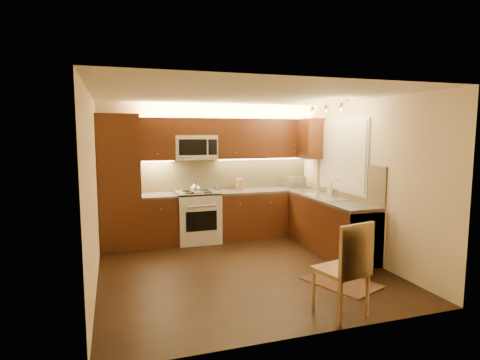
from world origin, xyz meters
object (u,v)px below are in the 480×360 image
object	(u,v)px
toaster_oven	(294,182)
dining_chair	(341,268)
microwave	(195,147)
sink	(327,193)
knife_block	(240,184)
soap_bottle	(330,189)
kettle	(195,188)
stove	(198,217)

from	to	relation	value
toaster_oven	dining_chair	world-z (taller)	toaster_oven
microwave	sink	bearing A→B (deg)	-32.21
toaster_oven	knife_block	bearing A→B (deg)	175.68
knife_block	dining_chair	bearing A→B (deg)	-94.57
soap_bottle	knife_block	bearing A→B (deg)	140.04
microwave	soap_bottle	xyz separation A→B (m)	(2.22, -0.99, -0.73)
soap_bottle	toaster_oven	bearing A→B (deg)	100.90
kettle	dining_chair	bearing A→B (deg)	-85.12
soap_bottle	dining_chair	xyz separation A→B (m)	(-1.35, -2.52, -0.46)
microwave	dining_chair	xyz separation A→B (m)	(0.87, -3.51, -1.19)
sink	dining_chair	distance (m)	2.56
dining_chair	knife_block	bearing A→B (deg)	76.86
toaster_oven	stove	bearing A→B (deg)	-179.65
stove	soap_bottle	distance (m)	2.44
kettle	toaster_oven	bearing A→B (deg)	-4.59
toaster_oven	soap_bottle	xyz separation A→B (m)	(0.25, -0.94, -0.03)
toaster_oven	kettle	bearing A→B (deg)	-175.09
sink	toaster_oven	xyz separation A→B (m)	(-0.03, 1.21, 0.04)
microwave	toaster_oven	xyz separation A→B (m)	(1.97, -0.05, -0.70)
microwave	stove	bearing A→B (deg)	-90.00
microwave	sink	distance (m)	2.48
stove	toaster_oven	size ratio (longest dim) A/B	2.37
stove	kettle	distance (m)	0.59
toaster_oven	dining_chair	bearing A→B (deg)	-109.59
stove	soap_bottle	xyz separation A→B (m)	(2.22, -0.86, 0.53)
sink	soap_bottle	size ratio (longest dim) A/B	4.89
sink	toaster_oven	size ratio (longest dim) A/B	2.22
sink	stove	bearing A→B (deg)	150.64
soap_bottle	dining_chair	bearing A→B (deg)	-122.39
sink	dining_chair	bearing A→B (deg)	-116.60
stove	toaster_oven	world-z (taller)	toaster_oven
sink	kettle	xyz separation A→B (m)	(-2.07, 0.96, 0.05)
microwave	toaster_oven	bearing A→B (deg)	-1.54
stove	toaster_oven	xyz separation A→B (m)	(1.97, 0.08, 0.56)
sink	knife_block	size ratio (longest dim) A/B	4.08
stove	microwave	xyz separation A→B (m)	(0.00, 0.14, 1.26)
soap_bottle	dining_chair	world-z (taller)	soap_bottle
stove	dining_chair	size ratio (longest dim) A/B	0.87
kettle	knife_block	world-z (taller)	kettle
knife_block	dining_chair	xyz separation A→B (m)	(0.02, -3.50, -0.47)
microwave	soap_bottle	bearing A→B (deg)	-24.07
microwave	toaster_oven	size ratio (longest dim) A/B	1.96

